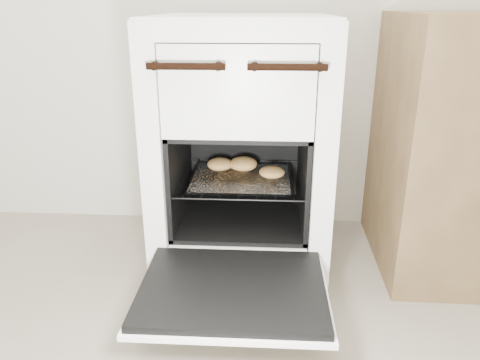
% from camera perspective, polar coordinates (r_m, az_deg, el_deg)
% --- Properties ---
extents(stove, '(0.58, 0.64, 0.88)m').
position_cam_1_polar(stove, '(1.65, 0.28, 3.28)').
color(stove, white).
rests_on(stove, ground).
extents(oven_door, '(0.52, 0.40, 0.04)m').
position_cam_1_polar(oven_door, '(1.31, -0.90, -13.30)').
color(oven_door, black).
rests_on(oven_door, stove).
extents(oven_rack, '(0.42, 0.40, 0.01)m').
position_cam_1_polar(oven_rack, '(1.61, 0.16, 0.24)').
color(oven_rack, black).
rests_on(oven_rack, stove).
extents(foil_sheet, '(0.33, 0.29, 0.01)m').
position_cam_1_polar(foil_sheet, '(1.59, 0.12, 0.19)').
color(foil_sheet, silver).
rests_on(foil_sheet, oven_rack).
extents(baked_rolls, '(0.30, 0.18, 0.05)m').
position_cam_1_polar(baked_rolls, '(1.64, 0.35, 1.76)').
color(baked_rolls, '#DDA258').
rests_on(baked_rolls, foil_sheet).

